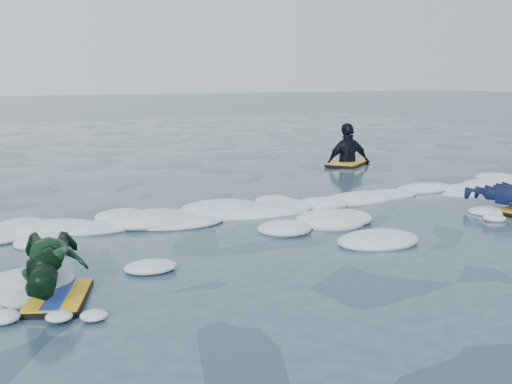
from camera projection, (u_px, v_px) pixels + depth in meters
ground at (330, 236)px, 7.60m from camera, size 120.00×120.00×0.00m
foam_band at (286, 219)px, 8.49m from camera, size 12.00×3.10×0.30m
prone_child_unit at (53, 267)px, 5.51m from camera, size 0.93×1.37×0.49m
waiting_rider_unit at (348, 164)px, 13.60m from camera, size 1.33×1.20×1.75m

